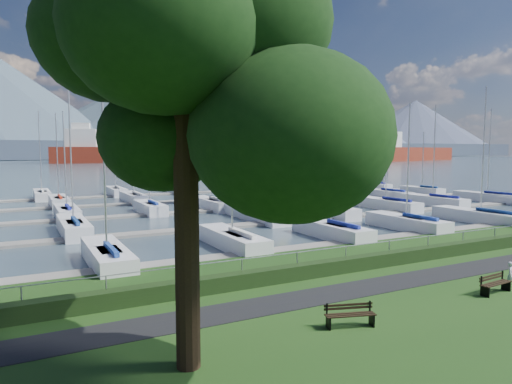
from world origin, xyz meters
TOP-DOWN VIEW (x-y plane):
  - path at (0.00, -3.00)m, footprint 160.00×2.00m
  - water at (0.00, 260.00)m, footprint 800.00×540.00m
  - hedge at (0.00, -0.40)m, footprint 80.00×0.70m
  - fence at (0.00, 0.00)m, footprint 80.00×0.04m
  - foothill at (0.00, 330.00)m, footprint 900.00×80.00m
  - mountains at (7.35, 404.62)m, footprint 1190.00×360.00m
  - docks at (0.00, 26.00)m, footprint 90.00×41.60m
  - bench_left at (-5.81, -6.24)m, footprint 1.84×0.94m
  - bench_right at (2.17, -6.18)m, footprint 1.83×0.56m
  - person at (4.18, -5.58)m, footprint 0.50×0.42m
  - tree at (-11.22, -6.52)m, footprint 8.45×9.33m
  - crane at (7.94, 25.04)m, footprint 6.74×13.18m
  - cargo_ship_mid at (38.87, 212.22)m, footprint 92.91×36.91m
  - cargo_ship_east at (186.58, 179.62)m, footprint 81.51×39.56m
  - sailboat_fleet at (-1.74, 28.39)m, footprint 75.21×50.02m

SIDE VIEW (x-z plane):
  - water at x=0.00m, z-range -0.50..-0.30m
  - docks at x=0.00m, z-range -0.34..-0.09m
  - path at x=0.00m, z-range -0.01..0.03m
  - hedge at x=0.00m, z-range 0.00..0.70m
  - bench_left at x=-5.81m, z-range -0.01..0.84m
  - bench_right at x=2.17m, z-range -0.01..0.84m
  - person at x=4.18m, z-range 0.00..1.16m
  - fence at x=0.00m, z-range 1.18..1.22m
  - cargo_ship_mid at x=38.87m, z-range -7.13..14.37m
  - cargo_ship_east at x=186.58m, z-range -6.99..14.51m
  - crane at x=7.94m, z-range -5.85..16.50m
  - sailboat_fleet at x=-1.74m, z-range -1.46..12.26m
  - foothill at x=0.00m, z-range 0.00..12.00m
  - tree at x=-11.22m, z-range 2.27..14.49m
  - mountains at x=7.35m, z-range -10.82..104.18m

